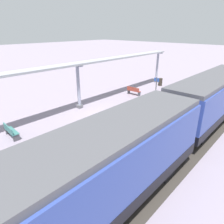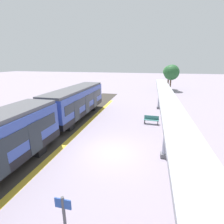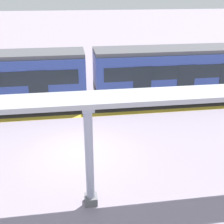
{
  "view_description": "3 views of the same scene",
  "coord_description": "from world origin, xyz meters",
  "px_view_note": "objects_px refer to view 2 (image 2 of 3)",
  "views": [
    {
      "loc": [
        -9.94,
        10.63,
        6.58
      ],
      "look_at": [
        -1.58,
        1.58,
        1.48
      ],
      "focal_mm": 32.37,
      "sensor_mm": 36.0,
      "label": 1
    },
    {
      "loc": [
        2.53,
        -10.36,
        6.26
      ],
      "look_at": [
        -0.74,
        3.4,
        1.98
      ],
      "focal_mm": 26.85,
      "sensor_mm": 36.0,
      "label": 2
    },
    {
      "loc": [
        11.54,
        -0.21,
        6.97
      ],
      "look_at": [
        -1.34,
        1.68,
        1.25
      ],
      "focal_mm": 45.66,
      "sensor_mm": 36.0,
      "label": 3
    }
  ],
  "objects_px": {
    "canopy_pillar_second": "(166,131)",
    "canopy_pillar_third": "(159,95)",
    "bench_near_end": "(151,120)",
    "train_far_carriage": "(77,102)",
    "platform_info_sign": "(65,219)"
  },
  "relations": [
    {
      "from": "canopy_pillar_third",
      "to": "bench_near_end",
      "type": "distance_m",
      "value": 6.48
    },
    {
      "from": "canopy_pillar_third",
      "to": "bench_near_end",
      "type": "height_order",
      "value": "canopy_pillar_third"
    },
    {
      "from": "train_far_carriage",
      "to": "bench_near_end",
      "type": "relative_size",
      "value": 7.25
    },
    {
      "from": "train_far_carriage",
      "to": "platform_info_sign",
      "type": "distance_m",
      "value": 14.51
    },
    {
      "from": "platform_info_sign",
      "to": "canopy_pillar_third",
      "type": "bearing_deg",
      "value": 79.53
    },
    {
      "from": "canopy_pillar_second",
      "to": "bench_near_end",
      "type": "height_order",
      "value": "canopy_pillar_second"
    },
    {
      "from": "canopy_pillar_second",
      "to": "canopy_pillar_third",
      "type": "distance_m",
      "value": 12.63
    },
    {
      "from": "canopy_pillar_second",
      "to": "bench_near_end",
      "type": "xyz_separation_m",
      "value": [
        -0.91,
        6.39,
        -1.49
      ]
    },
    {
      "from": "bench_near_end",
      "to": "canopy_pillar_second",
      "type": "bearing_deg",
      "value": -81.92
    },
    {
      "from": "train_far_carriage",
      "to": "canopy_pillar_second",
      "type": "bearing_deg",
      "value": -35.0
    },
    {
      "from": "canopy_pillar_second",
      "to": "canopy_pillar_third",
      "type": "height_order",
      "value": "same"
    },
    {
      "from": "train_far_carriage",
      "to": "canopy_pillar_second",
      "type": "xyz_separation_m",
      "value": [
        9.3,
        -6.51,
        0.11
      ]
    },
    {
      "from": "bench_near_end",
      "to": "train_far_carriage",
      "type": "bearing_deg",
      "value": 179.12
    },
    {
      "from": "train_far_carriage",
      "to": "bench_near_end",
      "type": "xyz_separation_m",
      "value": [
        8.4,
        -0.13,
        -1.38
      ]
    },
    {
      "from": "canopy_pillar_second",
      "to": "canopy_pillar_third",
      "type": "bearing_deg",
      "value": 90.0
    }
  ]
}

